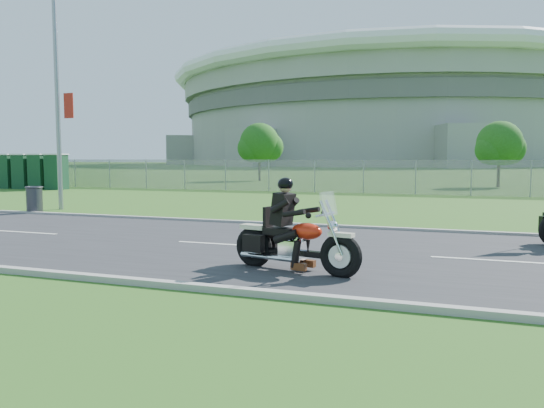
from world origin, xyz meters
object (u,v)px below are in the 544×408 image
(porta_toilet_c, at_px, (24,172))
(motorcycle_lead, at_px, (293,243))
(porta_toilet_d, at_px, (8,172))
(streetlight, at_px, (61,71))
(porta_toilet_b, at_px, (40,172))
(porta_toilet_a, at_px, (56,172))
(trash_can, at_px, (34,201))

(porta_toilet_c, xyz_separation_m, motorcycle_lead, (25.37, -19.27, -0.59))
(porta_toilet_c, distance_m, porta_toilet_d, 1.40)
(streetlight, relative_size, porta_toilet_b, 4.35)
(porta_toilet_a, height_order, porta_toilet_c, same)
(streetlight, height_order, trash_can, streetlight)
(porta_toilet_a, relative_size, porta_toilet_d, 1.00)
(porta_toilet_c, bearing_deg, porta_toilet_b, 0.00)
(porta_toilet_b, xyz_separation_m, porta_toilet_c, (-1.40, 0.00, 0.00))
(motorcycle_lead, bearing_deg, streetlight, 158.54)
(porta_toilet_a, bearing_deg, trash_can, -51.06)
(porta_toilet_b, bearing_deg, streetlight, -43.35)
(streetlight, relative_size, porta_toilet_d, 4.35)
(porta_toilet_b, relative_size, porta_toilet_c, 1.00)
(porta_toilet_a, distance_m, trash_can, 16.34)
(porta_toilet_a, height_order, porta_toilet_b, same)
(porta_toilet_d, distance_m, trash_can, 19.26)
(streetlight, distance_m, porta_toilet_b, 16.33)
(porta_toilet_c, relative_size, motorcycle_lead, 0.88)
(porta_toilet_c, xyz_separation_m, trash_can, (13.06, -12.70, -0.65))
(porta_toilet_a, bearing_deg, streetlight, -47.09)
(streetlight, relative_size, porta_toilet_c, 4.35)
(porta_toilet_c, relative_size, porta_toilet_d, 1.00)
(porta_toilet_b, distance_m, porta_toilet_d, 2.80)
(porta_toilet_a, bearing_deg, motorcycle_lead, -40.49)
(porta_toilet_b, bearing_deg, trash_can, -47.44)
(porta_toilet_b, relative_size, trash_can, 2.28)
(porta_toilet_b, bearing_deg, porta_toilet_a, 0.00)
(porta_toilet_b, height_order, porta_toilet_c, same)
(streetlight, xyz_separation_m, porta_toilet_a, (-10.02, 10.78, -4.49))
(porta_toilet_a, height_order, motorcycle_lead, porta_toilet_a)
(motorcycle_lead, bearing_deg, porta_toilet_b, 153.82)
(porta_toilet_b, distance_m, porta_toilet_c, 1.40)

